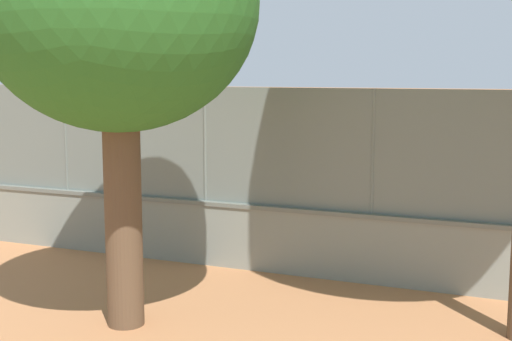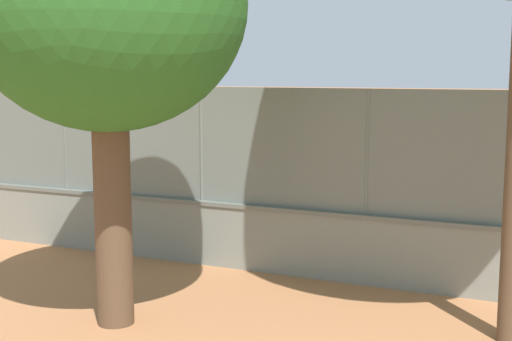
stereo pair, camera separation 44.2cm
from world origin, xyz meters
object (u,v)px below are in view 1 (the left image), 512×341
Objects in this scene: player_foreground_swinging at (410,194)px; tree_at_lot_edge at (118,7)px; player_near_wall_returning at (185,189)px; spare_ball_by_wall at (74,236)px; courtside_bench at (254,223)px; sports_ball at (372,246)px.

tree_at_lot_edge is (3.01, 7.83, 3.82)m from player_foreground_swinging.
player_near_wall_returning is 18.96× the size of spare_ball_by_wall.
spare_ball_by_wall is 0.05× the size of courtside_bench.
spare_ball_by_wall is (1.64, 2.44, -0.83)m from player_near_wall_returning.
spare_ball_by_wall is at bearing 13.35° from courtside_bench.
courtside_bench is 0.24× the size of tree_at_lot_edge.
courtside_bench is at bearing 38.64° from player_foreground_swinging.
player_near_wall_returning is 0.22× the size of tree_at_lot_edge.
player_near_wall_returning is at bearing -30.64° from courtside_bench.
courtside_bench is at bearing 12.43° from sports_ball.
tree_at_lot_edge is at bearing 68.96° from player_foreground_swinging.
spare_ball_by_wall is at bearing 25.46° from player_foreground_swinging.
player_foreground_swinging is at bearing -170.06° from player_near_wall_returning.
player_near_wall_returning reaches higher than sports_ball.
courtside_bench reaches higher than sports_ball.
player_near_wall_returning is at bearing 9.94° from player_foreground_swinging.
player_foreground_swinging reaches higher than spare_ball_by_wall.
tree_at_lot_edge is (-4.14, 4.43, 4.71)m from spare_ball_by_wall.
player_foreground_swinging is 2.12m from sports_ball.
tree_at_lot_edge is (2.53, 5.97, 4.70)m from sports_ball.
sports_ball is 2.65m from courtside_bench.
player_foreground_swinging is at bearing -141.36° from courtside_bench.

